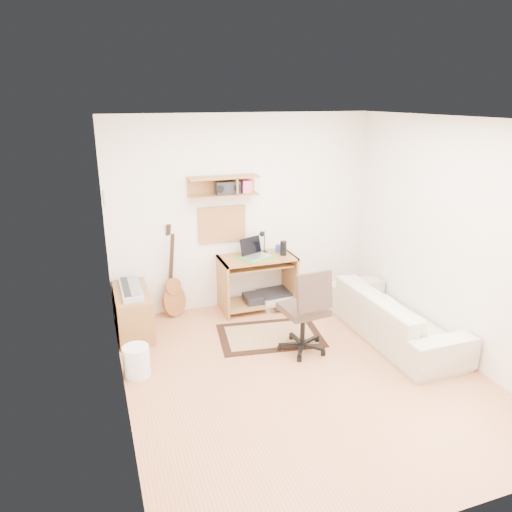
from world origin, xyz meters
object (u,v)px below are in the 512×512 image
object	(u,v)px
printer	(276,299)
task_chair	(303,309)
desk	(257,283)
sofa	(395,307)
cabinet	(133,312)

from	to	relation	value
printer	task_chair	bearing A→B (deg)	-103.54
task_chair	desk	bearing A→B (deg)	89.55
task_chair	sofa	distance (m)	1.18
task_chair	cabinet	size ratio (longest dim) A/B	1.15
desk	printer	bearing A→B (deg)	3.84
sofa	task_chair	bearing A→B (deg)	86.62
task_chair	printer	world-z (taller)	task_chair
task_chair	printer	distance (m)	1.37
task_chair	sofa	world-z (taller)	task_chair
cabinet	printer	size ratio (longest dim) A/B	1.79
desk	cabinet	xyz separation A→B (m)	(-1.68, -0.18, -0.10)
sofa	desk	bearing A→B (deg)	43.62
desk	sofa	bearing A→B (deg)	-46.38
cabinet	printer	bearing A→B (deg)	5.62
desk	cabinet	world-z (taller)	desk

